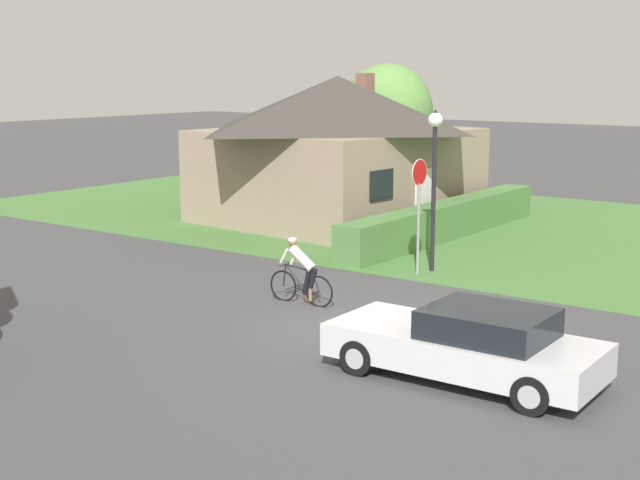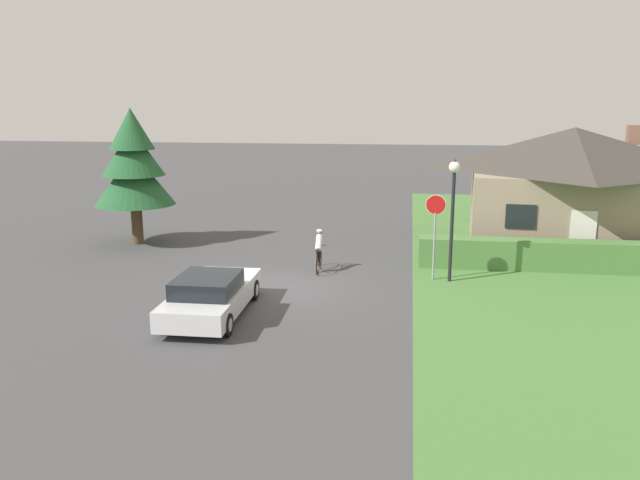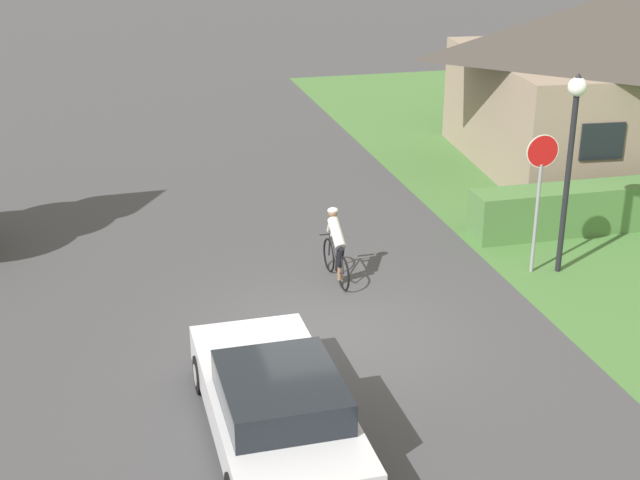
{
  "view_description": "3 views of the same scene",
  "coord_description": "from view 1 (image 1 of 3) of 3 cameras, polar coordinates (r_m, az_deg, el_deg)",
  "views": [
    {
      "loc": [
        -14.27,
        -9.25,
        5.03
      ],
      "look_at": [
        0.24,
        1.4,
        1.61
      ],
      "focal_mm": 50.0,
      "sensor_mm": 36.0,
      "label": 1
    },
    {
      "loc": [
        3.9,
        -18.99,
        5.91
      ],
      "look_at": [
        1.01,
        1.01,
        1.41
      ],
      "focal_mm": 35.0,
      "sensor_mm": 36.0,
      "label": 2
    },
    {
      "loc": [
        -3.53,
        -13.51,
        7.44
      ],
      "look_at": [
        0.35,
        1.91,
        1.05
      ],
      "focal_mm": 50.0,
      "sensor_mm": 36.0,
      "label": 3
    }
  ],
  "objects": [
    {
      "name": "ground_plane",
      "position": [
        17.73,
        3.2,
        -5.73
      ],
      "size": [
        140.0,
        140.0,
        0.0
      ],
      "primitive_type": "plane",
      "color": "#424244"
    },
    {
      "name": "cyclist",
      "position": [
        19.46,
        -1.21,
        -2.08
      ],
      "size": [
        0.44,
        1.67,
        1.48
      ],
      "rotation": [
        0.0,
        0.0,
        1.62
      ],
      "color": "black",
      "rests_on": "ground"
    },
    {
      "name": "deciduous_tree_right",
      "position": [
        35.53,
        4.3,
        8.14
      ],
      "size": [
        3.64,
        3.64,
        5.34
      ],
      "color": "#4C3823",
      "rests_on": "ground"
    },
    {
      "name": "sedan_left_lane",
      "position": [
        14.92,
        9.49,
        -6.62
      ],
      "size": [
        1.94,
        4.54,
        1.26
      ],
      "rotation": [
        0.0,
        0.0,
        1.59
      ],
      "color": "silver",
      "rests_on": "ground"
    },
    {
      "name": "cottage_house",
      "position": [
        30.52,
        1.13,
        6.05
      ],
      "size": [
        9.24,
        8.4,
        4.96
      ],
      "rotation": [
        0.0,
        0.0,
        -0.08
      ],
      "color": "gray",
      "rests_on": "ground"
    },
    {
      "name": "stop_sign",
      "position": [
        22.17,
        6.35,
        2.91
      ],
      "size": [
        0.67,
        0.07,
        2.91
      ],
      "rotation": [
        0.0,
        0.0,
        3.1
      ],
      "color": "gray",
      "rests_on": "ground"
    },
    {
      "name": "grass_verge_right",
      "position": [
        29.94,
        9.46,
        0.95
      ],
      "size": [
        16.0,
        36.0,
        0.01
      ],
      "primitive_type": "cube",
      "color": "#477538",
      "rests_on": "ground"
    },
    {
      "name": "hedge_row",
      "position": [
        27.55,
        8.04,
        1.28
      ],
      "size": [
        10.78,
        0.9,
        1.08
      ],
      "primitive_type": "cube",
      "color": "#4C7A3D",
      "rests_on": "ground"
    },
    {
      "name": "street_lamp",
      "position": [
        22.49,
        7.34,
        5.38
      ],
      "size": [
        0.37,
        0.37,
        4.1
      ],
      "color": "black",
      "rests_on": "ground"
    }
  ]
}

